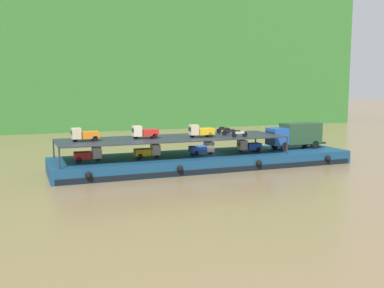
{
  "coord_description": "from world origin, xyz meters",
  "views": [
    {
      "loc": [
        -19.32,
        -45.59,
        9.14
      ],
      "look_at": [
        -1.57,
        0.0,
        2.7
      ],
      "focal_mm": 41.7,
      "sensor_mm": 36.0,
      "label": 1
    }
  ],
  "objects_px": {
    "covered_lorry": "(295,135)",
    "mini_truck_upper_fore": "(201,131)",
    "mini_truck_upper_stern": "(85,134)",
    "mini_truck_lower_stern": "(88,154)",
    "mini_truck_lower_aft": "(148,151)",
    "mini_truck_lower_fore": "(249,146)",
    "motorcycle_upper_port": "(239,133)",
    "motorcycle_upper_centre": "(229,131)",
    "mini_truck_upper_mid": "(145,132)",
    "mini_truck_lower_mid": "(202,148)",
    "cargo_barge": "(205,161)",
    "motorcycle_upper_stbd": "(223,130)"
  },
  "relations": [
    {
      "from": "mini_truck_upper_mid",
      "to": "motorcycle_upper_stbd",
      "type": "height_order",
      "value": "mini_truck_upper_mid"
    },
    {
      "from": "mini_truck_upper_mid",
      "to": "motorcycle_upper_port",
      "type": "xyz_separation_m",
      "value": [
        10.02,
        -2.59,
        -0.26
      ]
    },
    {
      "from": "mini_truck_upper_fore",
      "to": "motorcycle_upper_centre",
      "type": "distance_m",
      "value": 3.85
    },
    {
      "from": "cargo_barge",
      "to": "covered_lorry",
      "type": "bearing_deg",
      "value": 0.26
    },
    {
      "from": "mini_truck_lower_fore",
      "to": "covered_lorry",
      "type": "bearing_deg",
      "value": 2.47
    },
    {
      "from": "covered_lorry",
      "to": "mini_truck_lower_mid",
      "type": "relative_size",
      "value": 2.84
    },
    {
      "from": "mini_truck_lower_fore",
      "to": "mini_truck_upper_stern",
      "type": "height_order",
      "value": "mini_truck_upper_stern"
    },
    {
      "from": "mini_truck_lower_stern",
      "to": "mini_truck_upper_mid",
      "type": "xyz_separation_m",
      "value": [
        6.11,
        0.58,
        2.0
      ]
    },
    {
      "from": "mini_truck_upper_mid",
      "to": "motorcycle_upper_port",
      "type": "relative_size",
      "value": 1.44
    },
    {
      "from": "covered_lorry",
      "to": "mini_truck_lower_mid",
      "type": "bearing_deg",
      "value": -178.33
    },
    {
      "from": "mini_truck_lower_stern",
      "to": "mini_truck_lower_mid",
      "type": "relative_size",
      "value": 1.0
    },
    {
      "from": "mini_truck_lower_mid",
      "to": "mini_truck_upper_mid",
      "type": "distance_m",
      "value": 6.7
    },
    {
      "from": "covered_lorry",
      "to": "mini_truck_upper_fore",
      "type": "height_order",
      "value": "mini_truck_upper_fore"
    },
    {
      "from": "covered_lorry",
      "to": "mini_truck_upper_mid",
      "type": "height_order",
      "value": "mini_truck_upper_mid"
    },
    {
      "from": "mini_truck_upper_stern",
      "to": "mini_truck_upper_mid",
      "type": "bearing_deg",
      "value": 0.73
    },
    {
      "from": "mini_truck_lower_mid",
      "to": "motorcycle_upper_centre",
      "type": "bearing_deg",
      "value": 5.35
    },
    {
      "from": "mini_truck_lower_stern",
      "to": "mini_truck_upper_mid",
      "type": "distance_m",
      "value": 6.45
    },
    {
      "from": "mini_truck_upper_fore",
      "to": "mini_truck_upper_mid",
      "type": "bearing_deg",
      "value": 170.37
    },
    {
      "from": "motorcycle_upper_port",
      "to": "motorcycle_upper_centre",
      "type": "xyz_separation_m",
      "value": [
        -0.15,
        2.18,
        0.0
      ]
    },
    {
      "from": "mini_truck_lower_fore",
      "to": "motorcycle_upper_centre",
      "type": "xyz_separation_m",
      "value": [
        -2.38,
        0.25,
        1.74
      ]
    },
    {
      "from": "motorcycle_upper_stbd",
      "to": "covered_lorry",
      "type": "bearing_deg",
      "value": -13.91
    },
    {
      "from": "cargo_barge",
      "to": "mini_truck_lower_mid",
      "type": "height_order",
      "value": "mini_truck_lower_mid"
    },
    {
      "from": "mini_truck_lower_stern",
      "to": "mini_truck_upper_fore",
      "type": "xyz_separation_m",
      "value": [
        12.19,
        -0.45,
        2.0
      ]
    },
    {
      "from": "mini_truck_lower_aft",
      "to": "mini_truck_upper_fore",
      "type": "xyz_separation_m",
      "value": [
        5.97,
        -0.35,
        2.0
      ]
    },
    {
      "from": "mini_truck_lower_aft",
      "to": "mini_truck_lower_fore",
      "type": "xyz_separation_m",
      "value": [
        12.14,
        0.02,
        0.0
      ]
    },
    {
      "from": "mini_truck_upper_fore",
      "to": "mini_truck_upper_stern",
      "type": "bearing_deg",
      "value": 175.62
    },
    {
      "from": "mini_truck_upper_mid",
      "to": "motorcycle_upper_centre",
      "type": "height_order",
      "value": "mini_truck_upper_mid"
    },
    {
      "from": "mini_truck_lower_fore",
      "to": "mini_truck_upper_fore",
      "type": "height_order",
      "value": "mini_truck_upper_fore"
    },
    {
      "from": "mini_truck_lower_stern",
      "to": "mini_truck_lower_fore",
      "type": "bearing_deg",
      "value": -0.26
    },
    {
      "from": "mini_truck_lower_aft",
      "to": "mini_truck_lower_stern",
      "type": "bearing_deg",
      "value": 179.06
    },
    {
      "from": "motorcycle_upper_port",
      "to": "motorcycle_upper_centre",
      "type": "distance_m",
      "value": 2.18
    },
    {
      "from": "mini_truck_lower_aft",
      "to": "mini_truck_lower_mid",
      "type": "distance_m",
      "value": 6.25
    },
    {
      "from": "mini_truck_lower_mid",
      "to": "covered_lorry",
      "type": "bearing_deg",
      "value": 1.67
    },
    {
      "from": "covered_lorry",
      "to": "mini_truck_upper_stern",
      "type": "height_order",
      "value": "mini_truck_upper_stern"
    },
    {
      "from": "cargo_barge",
      "to": "mini_truck_upper_stern",
      "type": "distance_m",
      "value": 13.62
    },
    {
      "from": "mini_truck_lower_aft",
      "to": "motorcycle_upper_centre",
      "type": "xyz_separation_m",
      "value": [
        9.76,
        0.27,
        1.74
      ]
    },
    {
      "from": "mini_truck_lower_stern",
      "to": "mini_truck_upper_stern",
      "type": "relative_size",
      "value": 1.0
    },
    {
      "from": "motorcycle_upper_stbd",
      "to": "mini_truck_lower_fore",
      "type": "bearing_deg",
      "value": -48.76
    },
    {
      "from": "mini_truck_upper_stern",
      "to": "mini_truck_lower_aft",
      "type": "bearing_deg",
      "value": -5.36
    },
    {
      "from": "mini_truck_upper_stern",
      "to": "mini_truck_lower_stern",
      "type": "bearing_deg",
      "value": -65.97
    },
    {
      "from": "mini_truck_lower_stern",
      "to": "mini_truck_lower_mid",
      "type": "xyz_separation_m",
      "value": [
        12.46,
        -0.17,
        0.0
      ]
    },
    {
      "from": "motorcycle_upper_port",
      "to": "mini_truck_lower_fore",
      "type": "bearing_deg",
      "value": 40.8
    },
    {
      "from": "motorcycle_upper_port",
      "to": "motorcycle_upper_stbd",
      "type": "xyz_separation_m",
      "value": [
        0.11,
        4.35,
        0.0
      ]
    },
    {
      "from": "mini_truck_lower_stern",
      "to": "motorcycle_upper_centre",
      "type": "distance_m",
      "value": 16.07
    },
    {
      "from": "covered_lorry",
      "to": "motorcycle_upper_centre",
      "type": "bearing_deg",
      "value": -179.79
    },
    {
      "from": "mini_truck_lower_aft",
      "to": "mini_truck_upper_fore",
      "type": "height_order",
      "value": "mini_truck_upper_fore"
    },
    {
      "from": "mini_truck_lower_fore",
      "to": "motorcycle_upper_centre",
      "type": "height_order",
      "value": "motorcycle_upper_centre"
    },
    {
      "from": "mini_truck_lower_mid",
      "to": "mini_truck_lower_aft",
      "type": "bearing_deg",
      "value": 179.41
    },
    {
      "from": "mini_truck_lower_fore",
      "to": "mini_truck_lower_stern",
      "type": "bearing_deg",
      "value": 179.74
    },
    {
      "from": "motorcycle_upper_port",
      "to": "motorcycle_upper_centre",
      "type": "bearing_deg",
      "value": 93.85
    }
  ]
}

